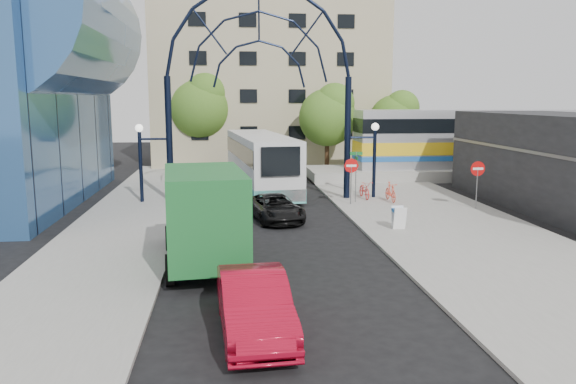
{
  "coord_description": "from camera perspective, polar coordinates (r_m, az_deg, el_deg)",
  "views": [
    {
      "loc": [
        -1.89,
        -17.46,
        5.78
      ],
      "look_at": [
        0.7,
        6.0,
        1.85
      ],
      "focal_mm": 35.0,
      "sensor_mm": 36.0,
      "label": 1
    }
  ],
  "objects": [
    {
      "name": "ground",
      "position": [
        18.49,
        -0.12,
        -8.76
      ],
      "size": [
        120.0,
        120.0,
        0.0
      ],
      "primitive_type": "plane",
      "color": "black",
      "rests_on": "ground"
    },
    {
      "name": "sidewalk_east",
      "position": [
        24.31,
        17.96,
        -4.63
      ],
      "size": [
        8.0,
        56.0,
        0.12
      ],
      "primitive_type": "cube",
      "color": "gray",
      "rests_on": "ground"
    },
    {
      "name": "plaza_west",
      "position": [
        24.58,
        -16.98,
        -4.42
      ],
      "size": [
        5.0,
        50.0,
        0.12
      ],
      "primitive_type": "cube",
      "color": "gray",
      "rests_on": "ground"
    },
    {
      "name": "gateway_arch",
      "position": [
        31.64,
        -2.95,
        14.47
      ],
      "size": [
        13.64,
        0.44,
        12.1
      ],
      "color": "black",
      "rests_on": "ground"
    },
    {
      "name": "stop_sign",
      "position": [
        30.45,
        6.44,
        2.25
      ],
      "size": [
        0.8,
        0.07,
        2.5
      ],
      "color": "slate",
      "rests_on": "sidewalk_east"
    },
    {
      "name": "do_not_enter_sign",
      "position": [
        30.57,
        18.7,
        1.8
      ],
      "size": [
        0.76,
        0.07,
        2.48
      ],
      "color": "slate",
      "rests_on": "sidewalk_east"
    },
    {
      "name": "street_name_sign",
      "position": [
        31.1,
        6.93,
        2.64
      ],
      "size": [
        0.7,
        0.7,
        2.8
      ],
      "color": "slate",
      "rests_on": "sidewalk_east"
    },
    {
      "name": "sandwich_board",
      "position": [
        25.12,
        11.19,
        -2.3
      ],
      "size": [
        0.55,
        0.61,
        0.99
      ],
      "color": "white",
      "rests_on": "sidewalk_east"
    },
    {
      "name": "commercial_block_east",
      "position": [
        32.94,
        26.67,
        2.73
      ],
      "size": [
        6.0,
        16.0,
        5.0
      ],
      "primitive_type": "cube",
      "color": "black",
      "rests_on": "ground"
    },
    {
      "name": "apartment_block",
      "position": [
        52.59,
        -2.1,
        10.78
      ],
      "size": [
        20.0,
        12.1,
        14.0
      ],
      "color": "tan",
      "rests_on": "ground"
    },
    {
      "name": "train_platform",
      "position": [
        45.44,
        22.56,
        1.93
      ],
      "size": [
        32.0,
        5.0,
        0.8
      ],
      "primitive_type": "cube",
      "color": "gray",
      "rests_on": "ground"
    },
    {
      "name": "train_car",
      "position": [
        45.22,
        22.76,
        5.07
      ],
      "size": [
        25.1,
        3.05,
        4.2
      ],
      "color": "#B7B7BC",
      "rests_on": "train_platform"
    },
    {
      "name": "tree_north_a",
      "position": [
        44.14,
        4.2,
        7.9
      ],
      "size": [
        4.48,
        4.48,
        7.0
      ],
      "color": "#382314",
      "rests_on": "ground"
    },
    {
      "name": "tree_north_b",
      "position": [
        47.43,
        -8.81,
        8.72
      ],
      "size": [
        5.12,
        5.12,
        8.0
      ],
      "color": "#382314",
      "rests_on": "ground"
    },
    {
      "name": "tree_north_c",
      "position": [
        47.52,
        10.94,
        7.47
      ],
      "size": [
        4.16,
        4.16,
        6.5
      ],
      "color": "#382314",
      "rests_on": "ground"
    },
    {
      "name": "city_bus",
      "position": [
        35.83,
        -2.8,
        3.14
      ],
      "size": [
        4.15,
        13.05,
        3.53
      ],
      "rotation": [
        0.0,
        0.0,
        0.1
      ],
      "color": "silver",
      "rests_on": "ground"
    },
    {
      "name": "green_truck",
      "position": [
        19.85,
        -8.6,
        -2.46
      ],
      "size": [
        3.17,
        7.04,
        3.45
      ],
      "rotation": [
        0.0,
        0.0,
        0.1
      ],
      "color": "black",
      "rests_on": "ground"
    },
    {
      "name": "black_suv",
      "position": [
        26.9,
        -1.32,
        -1.61
      ],
      "size": [
        2.86,
        4.76,
        1.24
      ],
      "primitive_type": "imported",
      "rotation": [
        0.0,
        0.0,
        0.19
      ],
      "color": "black",
      "rests_on": "ground"
    },
    {
      "name": "red_sedan",
      "position": [
        14.15,
        -3.44,
        -11.3
      ],
      "size": [
        1.92,
        4.76,
        1.54
      ],
      "primitive_type": "imported",
      "rotation": [
        0.0,
        0.0,
        0.06
      ],
      "color": "maroon",
      "rests_on": "ground"
    },
    {
      "name": "bike_near_a",
      "position": [
        32.59,
        7.78,
        0.24
      ],
      "size": [
        0.72,
        1.9,
        0.99
      ],
      "primitive_type": "imported",
      "rotation": [
        0.0,
        0.0,
        0.03
      ],
      "color": "red",
      "rests_on": "sidewalk_east"
    },
    {
      "name": "bike_near_b",
      "position": [
        31.8,
        10.38,
        0.02
      ],
      "size": [
        0.54,
        1.78,
        1.06
      ],
      "primitive_type": "imported",
      "rotation": [
        0.0,
        0.0,
        0.02
      ],
      "color": "#FF4C33",
      "rests_on": "sidewalk_east"
    }
  ]
}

